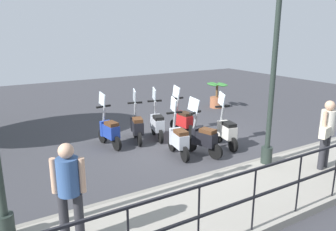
{
  "coord_description": "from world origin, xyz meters",
  "views": [
    {
      "loc": [
        -7.44,
        5.13,
        3.26
      ],
      "look_at": [
        0.2,
        0.5,
        0.9
      ],
      "focal_mm": 35.0,
      "sensor_mm": 36.0,
      "label": 1
    }
  ],
  "objects_px": {
    "scooter_far_0": "(182,120)",
    "scooter_near_2": "(178,139)",
    "scooter_near_0": "(226,131)",
    "scooter_far_1": "(157,124)",
    "lamp_post_near": "(273,78)",
    "pedestrian_distant": "(69,187)",
    "pedestrian_with_bag": "(327,130)",
    "scooter_far_3": "(109,130)",
    "scooter_near_1": "(203,138)",
    "potted_palm": "(217,97)",
    "scooter_far_2": "(137,126)"
  },
  "relations": [
    {
      "from": "scooter_near_0",
      "to": "scooter_far_1",
      "type": "xyz_separation_m",
      "value": [
        1.64,
        1.32,
        0.0
      ]
    },
    {
      "from": "potted_palm",
      "to": "scooter_far_1",
      "type": "relative_size",
      "value": 0.69
    },
    {
      "from": "pedestrian_distant",
      "to": "scooter_far_0",
      "type": "distance_m",
      "value": 6.05
    },
    {
      "from": "potted_palm",
      "to": "lamp_post_near",
      "type": "bearing_deg",
      "value": 151.26
    },
    {
      "from": "potted_palm",
      "to": "scooter_far_2",
      "type": "relative_size",
      "value": 0.69
    },
    {
      "from": "scooter_near_0",
      "to": "scooter_far_3",
      "type": "xyz_separation_m",
      "value": [
        1.74,
        2.82,
        0.0
      ]
    },
    {
      "from": "lamp_post_near",
      "to": "pedestrian_distant",
      "type": "height_order",
      "value": "lamp_post_near"
    },
    {
      "from": "scooter_near_1",
      "to": "scooter_near_0",
      "type": "bearing_deg",
      "value": -96.46
    },
    {
      "from": "scooter_near_1",
      "to": "scooter_far_3",
      "type": "distance_m",
      "value": 2.68
    },
    {
      "from": "scooter_near_2",
      "to": "scooter_far_2",
      "type": "xyz_separation_m",
      "value": [
        1.62,
        0.41,
        0.0
      ]
    },
    {
      "from": "pedestrian_with_bag",
      "to": "scooter_far_1",
      "type": "relative_size",
      "value": 1.03
    },
    {
      "from": "scooter_far_1",
      "to": "scooter_far_2",
      "type": "bearing_deg",
      "value": 97.7
    },
    {
      "from": "pedestrian_distant",
      "to": "scooter_far_1",
      "type": "height_order",
      "value": "pedestrian_distant"
    },
    {
      "from": "scooter_far_2",
      "to": "scooter_near_0",
      "type": "bearing_deg",
      "value": -115.15
    },
    {
      "from": "potted_palm",
      "to": "scooter_far_1",
      "type": "height_order",
      "value": "scooter_far_1"
    },
    {
      "from": "scooter_near_2",
      "to": "scooter_far_3",
      "type": "bearing_deg",
      "value": 46.62
    },
    {
      "from": "scooter_near_1",
      "to": "scooter_far_1",
      "type": "xyz_separation_m",
      "value": [
        1.82,
        0.37,
        0.0
      ]
    },
    {
      "from": "pedestrian_with_bag",
      "to": "scooter_far_0",
      "type": "distance_m",
      "value": 4.33
    },
    {
      "from": "scooter_near_0",
      "to": "scooter_far_0",
      "type": "height_order",
      "value": "same"
    },
    {
      "from": "pedestrian_with_bag",
      "to": "scooter_near_0",
      "type": "xyz_separation_m",
      "value": [
        2.54,
        0.71,
        -0.6
      ]
    },
    {
      "from": "lamp_post_near",
      "to": "potted_palm",
      "type": "bearing_deg",
      "value": -28.74
    },
    {
      "from": "pedestrian_with_bag",
      "to": "scooter_near_2",
      "type": "distance_m",
      "value": 3.52
    },
    {
      "from": "scooter_near_0",
      "to": "scooter_far_2",
      "type": "bearing_deg",
      "value": 60.17
    },
    {
      "from": "pedestrian_with_bag",
      "to": "lamp_post_near",
      "type": "bearing_deg",
      "value": 32.05
    },
    {
      "from": "pedestrian_with_bag",
      "to": "scooter_near_2",
      "type": "xyz_separation_m",
      "value": [
        2.64,
        2.25,
        -0.6
      ]
    },
    {
      "from": "scooter_near_0",
      "to": "scooter_far_0",
      "type": "bearing_deg",
      "value": 26.4
    },
    {
      "from": "pedestrian_with_bag",
      "to": "scooter_near_0",
      "type": "bearing_deg",
      "value": 2.83
    },
    {
      "from": "scooter_far_0",
      "to": "lamp_post_near",
      "type": "bearing_deg",
      "value": -179.19
    },
    {
      "from": "scooter_near_1",
      "to": "scooter_far_0",
      "type": "relative_size",
      "value": 1.0
    },
    {
      "from": "scooter_far_3",
      "to": "lamp_post_near",
      "type": "bearing_deg",
      "value": -149.45
    },
    {
      "from": "pedestrian_with_bag",
      "to": "potted_palm",
      "type": "distance_m",
      "value": 6.88
    },
    {
      "from": "scooter_far_0",
      "to": "scooter_near_0",
      "type": "bearing_deg",
      "value": -168.78
    },
    {
      "from": "scooter_far_1",
      "to": "scooter_far_2",
      "type": "distance_m",
      "value": 0.64
    },
    {
      "from": "lamp_post_near",
      "to": "pedestrian_with_bag",
      "type": "xyz_separation_m",
      "value": [
        -0.88,
        -0.88,
        -1.13
      ]
    },
    {
      "from": "lamp_post_near",
      "to": "pedestrian_with_bag",
      "type": "relative_size",
      "value": 2.9
    },
    {
      "from": "lamp_post_near",
      "to": "scooter_near_2",
      "type": "distance_m",
      "value": 2.82
    },
    {
      "from": "scooter_far_0",
      "to": "scooter_near_2",
      "type": "bearing_deg",
      "value": 139.54
    },
    {
      "from": "scooter_near_1",
      "to": "scooter_far_0",
      "type": "bearing_deg",
      "value": -33.39
    },
    {
      "from": "lamp_post_near",
      "to": "scooter_far_0",
      "type": "bearing_deg",
      "value": 4.44
    },
    {
      "from": "scooter_far_1",
      "to": "scooter_far_2",
      "type": "relative_size",
      "value": 1.0
    },
    {
      "from": "pedestrian_distant",
      "to": "scooter_near_1",
      "type": "height_order",
      "value": "pedestrian_distant"
    },
    {
      "from": "scooter_near_0",
      "to": "scooter_far_0",
      "type": "relative_size",
      "value": 1.0
    },
    {
      "from": "pedestrian_distant",
      "to": "scooter_far_3",
      "type": "relative_size",
      "value": 1.03
    },
    {
      "from": "scooter_near_0",
      "to": "scooter_near_2",
      "type": "xyz_separation_m",
      "value": [
        0.1,
        1.54,
        0.0
      ]
    },
    {
      "from": "scooter_near_0",
      "to": "scooter_far_0",
      "type": "xyz_separation_m",
      "value": [
        1.59,
        0.42,
        0.0
      ]
    },
    {
      "from": "potted_palm",
      "to": "pedestrian_distant",
      "type": "bearing_deg",
      "value": 128.5
    },
    {
      "from": "scooter_near_0",
      "to": "scooter_far_2",
      "type": "relative_size",
      "value": 1.0
    },
    {
      "from": "pedestrian_distant",
      "to": "potted_palm",
      "type": "xyz_separation_m",
      "value": [
        6.28,
        -7.89,
        -0.63
      ]
    },
    {
      "from": "scooter_far_0",
      "to": "scooter_far_3",
      "type": "distance_m",
      "value": 2.4
    },
    {
      "from": "potted_palm",
      "to": "scooter_far_2",
      "type": "xyz_separation_m",
      "value": [
        -2.23,
        4.86,
        0.04
      ]
    }
  ]
}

